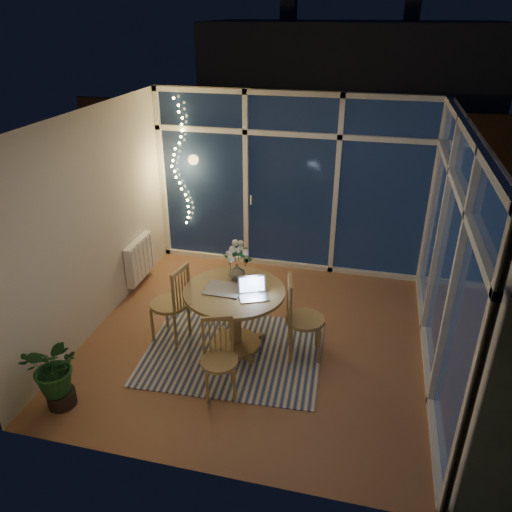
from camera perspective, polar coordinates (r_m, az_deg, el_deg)
name	(u,v)px	position (r m, az deg, el deg)	size (l,w,h in m)	color
floor	(258,338)	(6.09, 0.29, -9.39)	(4.00, 4.00, 0.00)	#946140
ceiling	(259,119)	(5.03, 0.35, 15.40)	(4.00, 4.00, 0.00)	silver
wall_back	(291,184)	(7.26, 4.02, 8.21)	(4.00, 0.04, 2.60)	silver
wall_front	(196,350)	(3.78, -6.87, -10.58)	(4.00, 0.04, 2.60)	silver
wall_left	(93,223)	(6.17, -18.10, 3.55)	(0.04, 4.00, 2.60)	silver
wall_right	(452,260)	(5.38, 21.52, -0.42)	(0.04, 4.00, 2.60)	silver
window_wall_back	(291,185)	(7.22, 3.97, 8.11)	(4.00, 0.10, 2.60)	white
window_wall_right	(448,260)	(5.37, 21.10, -0.38)	(0.10, 4.00, 2.60)	white
radiator	(140,259)	(7.21, -13.16, -0.32)	(0.10, 0.70, 0.58)	white
fairy_lights	(179,163)	(7.52, -8.76, 10.41)	(0.24, 0.10, 1.85)	#FFD466
garden_patio	(338,205)	(10.47, 9.40, 5.83)	(12.00, 6.00, 0.10)	black
garden_fence	(320,151)	(10.70, 7.31, 11.82)	(11.00, 0.08, 1.80)	#3E2A16
neighbour_roof	(350,70)	(13.40, 10.70, 20.18)	(7.00, 3.00, 2.20)	#33363E
garden_shrubs	(259,202)	(8.99, 0.38, 6.16)	(0.90, 0.90, 0.90)	#173316
rug	(233,351)	(5.88, -2.61, -10.84)	(2.00, 1.60, 0.01)	beige
dining_table	(235,319)	(5.73, -2.41, -7.23)	(1.13, 1.13, 0.77)	olive
chair_left	(169,302)	(5.92, -9.90, -5.22)	(0.46, 0.46, 0.99)	olive
chair_right	(305,318)	(5.58, 5.64, -7.03)	(0.46, 0.46, 1.00)	olive
chair_front	(219,360)	(5.08, -4.22, -11.75)	(0.40, 0.40, 0.85)	olive
laptop	(254,289)	(5.33, -0.27, -3.76)	(0.31, 0.27, 0.22)	silver
flower_vase	(237,271)	(5.69, -2.21, -1.78)	(0.20, 0.20, 0.21)	silver
bowl	(259,288)	(5.52, 0.38, -3.73)	(0.15, 0.15, 0.04)	white
newspapers	(221,288)	(5.57, -3.98, -3.66)	(0.40, 0.30, 0.01)	#B9B8B0
phone	(233,297)	(5.39, -2.67, -4.75)	(0.11, 0.05, 0.01)	black
potted_plant	(56,374)	(5.34, -21.84, -12.42)	(0.54, 0.47, 0.76)	#1B4B21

